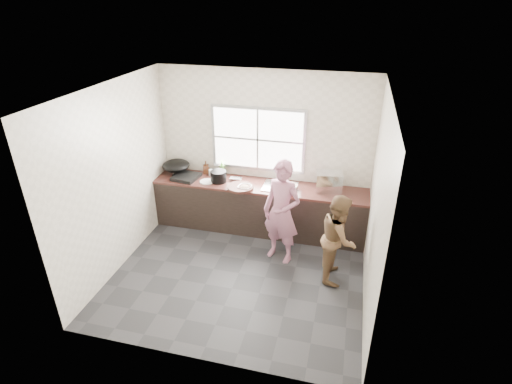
% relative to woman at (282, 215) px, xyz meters
% --- Properties ---
extents(floor, '(3.60, 3.20, 0.01)m').
position_rel_woman_xyz_m(floor, '(-0.52, -0.54, -0.77)').
color(floor, '#252527').
rests_on(floor, ground).
extents(ceiling, '(3.60, 3.20, 0.01)m').
position_rel_woman_xyz_m(ceiling, '(-0.52, -0.54, 1.94)').
color(ceiling, silver).
rests_on(ceiling, wall_back).
extents(wall_back, '(3.60, 0.01, 2.70)m').
position_rel_woman_xyz_m(wall_back, '(-0.52, 1.06, 0.59)').
color(wall_back, beige).
rests_on(wall_back, ground).
extents(wall_left, '(0.01, 3.20, 2.70)m').
position_rel_woman_xyz_m(wall_left, '(-2.33, -0.54, 0.59)').
color(wall_left, beige).
rests_on(wall_left, ground).
extents(wall_right, '(0.01, 3.20, 2.70)m').
position_rel_woman_xyz_m(wall_right, '(1.28, -0.54, 0.59)').
color(wall_right, beige).
rests_on(wall_right, ground).
extents(wall_front, '(3.60, 0.01, 2.70)m').
position_rel_woman_xyz_m(wall_front, '(-0.52, -2.15, 0.59)').
color(wall_front, beige).
rests_on(wall_front, ground).
extents(cabinet, '(3.60, 0.62, 0.82)m').
position_rel_woman_xyz_m(cabinet, '(-0.52, 0.75, -0.35)').
color(cabinet, black).
rests_on(cabinet, floor).
extents(countertop, '(3.60, 0.64, 0.04)m').
position_rel_woman_xyz_m(countertop, '(-0.52, 0.75, 0.08)').
color(countertop, '#3D1E19').
rests_on(countertop, cabinet).
extents(sink, '(0.55, 0.45, 0.02)m').
position_rel_woman_xyz_m(sink, '(-0.17, 0.75, 0.10)').
color(sink, silver).
rests_on(sink, countertop).
extents(faucet, '(0.02, 0.02, 0.30)m').
position_rel_woman_xyz_m(faucet, '(-0.17, 0.95, 0.25)').
color(faucet, silver).
rests_on(faucet, countertop).
extents(window_frame, '(1.60, 0.05, 1.10)m').
position_rel_woman_xyz_m(window_frame, '(-0.62, 1.05, 0.79)').
color(window_frame, '#9EA0A5').
rests_on(window_frame, wall_back).
extents(window_glazing, '(1.50, 0.01, 1.00)m').
position_rel_woman_xyz_m(window_glazing, '(-0.62, 1.02, 0.79)').
color(window_glazing, white).
rests_on(window_glazing, window_frame).
extents(woman, '(0.65, 0.53, 1.52)m').
position_rel_woman_xyz_m(woman, '(0.00, 0.00, 0.00)').
color(woman, '#A7647E').
rests_on(woman, floor).
extents(person_side, '(0.52, 0.66, 1.32)m').
position_rel_woman_xyz_m(person_side, '(0.86, -0.25, -0.10)').
color(person_side, brown).
rests_on(person_side, floor).
extents(cutting_board, '(0.49, 0.49, 0.04)m').
position_rel_woman_xyz_m(cutting_board, '(-0.79, 0.54, 0.12)').
color(cutting_board, '#331913').
rests_on(cutting_board, countertop).
extents(cleaver, '(0.21, 0.11, 0.01)m').
position_rel_woman_xyz_m(cleaver, '(-0.96, 0.81, 0.14)').
color(cleaver, silver).
rests_on(cleaver, cutting_board).
extents(bowl_mince, '(0.25, 0.25, 0.05)m').
position_rel_woman_xyz_m(bowl_mince, '(-0.72, 0.54, 0.13)').
color(bowl_mince, silver).
rests_on(bowl_mince, countertop).
extents(bowl_crabs, '(0.25, 0.25, 0.06)m').
position_rel_woman_xyz_m(bowl_crabs, '(0.01, 0.71, 0.13)').
color(bowl_crabs, silver).
rests_on(bowl_crabs, countertop).
extents(bowl_held, '(0.23, 0.23, 0.06)m').
position_rel_woman_xyz_m(bowl_held, '(0.05, 0.54, 0.13)').
color(bowl_held, white).
rests_on(bowl_held, countertop).
extents(black_pot, '(0.28, 0.28, 0.19)m').
position_rel_woman_xyz_m(black_pot, '(-1.22, 0.70, 0.20)').
color(black_pot, black).
rests_on(black_pot, countertop).
extents(plate_food, '(0.29, 0.29, 0.02)m').
position_rel_woman_xyz_m(plate_food, '(-1.41, 0.63, 0.11)').
color(plate_food, white).
rests_on(plate_food, countertop).
extents(bottle_green, '(0.13, 0.13, 0.26)m').
position_rel_woman_xyz_m(bottle_green, '(-1.25, 0.98, 0.23)').
color(bottle_green, '#407927').
rests_on(bottle_green, countertop).
extents(bottle_brown_tall, '(0.12, 0.12, 0.21)m').
position_rel_woman_xyz_m(bottle_brown_tall, '(-1.55, 0.98, 0.20)').
color(bottle_brown_tall, '#3F1E0F').
rests_on(bottle_brown_tall, countertop).
extents(bottle_brown_short, '(0.14, 0.14, 0.17)m').
position_rel_woman_xyz_m(bottle_brown_short, '(-1.29, 0.97, 0.19)').
color(bottle_brown_short, '#452211').
rests_on(bottle_brown_short, countertop).
extents(glass_jar, '(0.09, 0.09, 0.11)m').
position_rel_woman_xyz_m(glass_jar, '(-1.43, 0.90, 0.15)').
color(glass_jar, silver).
rests_on(glass_jar, countertop).
extents(burner, '(0.46, 0.46, 0.06)m').
position_rel_woman_xyz_m(burner, '(-1.81, 0.68, 0.13)').
color(burner, black).
rests_on(burner, countertop).
extents(wok, '(0.63, 0.63, 0.18)m').
position_rel_woman_xyz_m(wok, '(-2.06, 0.84, 0.25)').
color(wok, black).
rests_on(wok, burner).
extents(dish_rack, '(0.46, 0.36, 0.31)m').
position_rel_woman_xyz_m(dish_rack, '(0.61, 0.82, 0.25)').
color(dish_rack, silver).
rests_on(dish_rack, countertop).
extents(pot_lid_left, '(0.30, 0.30, 0.01)m').
position_rel_woman_xyz_m(pot_lid_left, '(-1.99, 0.80, 0.10)').
color(pot_lid_left, '#B9BAC0').
rests_on(pot_lid_left, countertop).
extents(pot_lid_right, '(0.25, 0.25, 0.01)m').
position_rel_woman_xyz_m(pot_lid_right, '(-1.40, 0.98, 0.10)').
color(pot_lid_right, '#A3A5AA').
rests_on(pot_lid_right, countertop).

